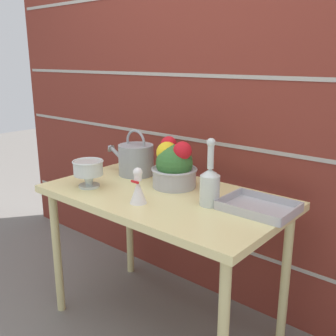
% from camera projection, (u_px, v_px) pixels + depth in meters
% --- Properties ---
extents(ground_plane, '(12.00, 12.00, 0.00)m').
position_uv_depth(ground_plane, '(164.00, 324.00, 2.10)').
color(ground_plane, slate).
extents(brick_wall, '(3.60, 0.08, 2.20)m').
position_uv_depth(brick_wall, '(219.00, 110.00, 2.15)').
color(brick_wall, maroon).
rests_on(brick_wall, ground_plane).
extents(patio_table, '(1.18, 0.67, 0.74)m').
position_uv_depth(patio_table, '(164.00, 208.00, 1.92)').
color(patio_table, beige).
rests_on(patio_table, ground_plane).
extents(watering_can, '(0.34, 0.20, 0.26)m').
position_uv_depth(watering_can, '(136.00, 159.00, 2.19)').
color(watering_can, '#93999E').
rests_on(watering_can, patio_table).
extents(crystal_pedestal_bowl, '(0.16, 0.16, 0.14)m').
position_uv_depth(crystal_pedestal_bowl, '(88.00, 169.00, 1.97)').
color(crystal_pedestal_bowl, silver).
rests_on(crystal_pedestal_bowl, patio_table).
extents(flower_planter, '(0.23, 0.23, 0.25)m').
position_uv_depth(flower_planter, '(174.00, 166.00, 1.97)').
color(flower_planter, '#ADADB2').
rests_on(flower_planter, patio_table).
extents(glass_decanter, '(0.09, 0.09, 0.30)m').
position_uv_depth(glass_decanter, '(210.00, 184.00, 1.72)').
color(glass_decanter, silver).
rests_on(glass_decanter, patio_table).
extents(figurine_vase, '(0.08, 0.08, 0.17)m').
position_uv_depth(figurine_vase, '(139.00, 189.00, 1.75)').
color(figurine_vase, white).
rests_on(figurine_vase, patio_table).
extents(wire_tray, '(0.31, 0.23, 0.04)m').
position_uv_depth(wire_tray, '(258.00, 208.00, 1.68)').
color(wire_tray, '#B7B7BC').
rests_on(wire_tray, patio_table).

